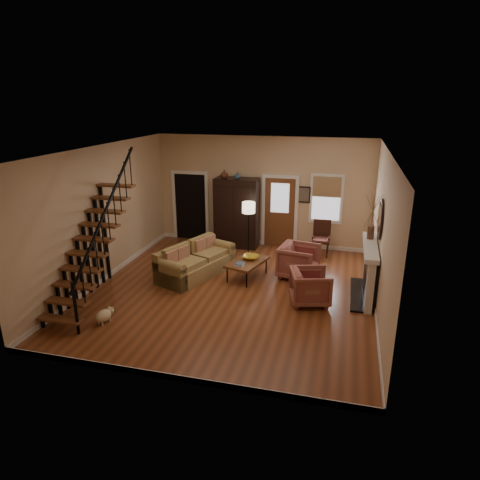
% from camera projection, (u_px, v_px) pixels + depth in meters
% --- Properties ---
extents(room, '(7.00, 7.33, 3.30)m').
position_uv_depth(room, '(234.00, 210.00, 11.37)').
color(room, brown).
rests_on(room, ground).
extents(staircase, '(0.94, 2.80, 3.20)m').
position_uv_depth(staircase, '(89.00, 234.00, 9.08)').
color(staircase, brown).
rests_on(staircase, ground).
extents(fireplace, '(0.33, 1.95, 2.30)m').
position_uv_depth(fireplace, '(371.00, 266.00, 9.62)').
color(fireplace, black).
rests_on(fireplace, ground).
extents(armoire, '(1.30, 0.60, 2.10)m').
position_uv_depth(armoire, '(237.00, 213.00, 12.85)').
color(armoire, black).
rests_on(armoire, ground).
extents(vase_a, '(0.24, 0.24, 0.25)m').
position_uv_depth(vase_a, '(224.00, 174.00, 12.47)').
color(vase_a, '#4C2619').
rests_on(vase_a, armoire).
extents(vase_b, '(0.20, 0.20, 0.21)m').
position_uv_depth(vase_b, '(237.00, 175.00, 12.38)').
color(vase_b, '#334C60').
rests_on(vase_b, armoire).
extents(sofa, '(1.64, 2.34, 0.80)m').
position_uv_depth(sofa, '(196.00, 261.00, 10.89)').
color(sofa, olive).
rests_on(sofa, ground).
extents(coffee_table, '(0.99, 1.33, 0.45)m').
position_uv_depth(coffee_table, '(247.00, 269.00, 10.80)').
color(coffee_table, brown).
rests_on(coffee_table, ground).
extents(bowl, '(0.40, 0.40, 0.10)m').
position_uv_depth(bowl, '(251.00, 257.00, 10.84)').
color(bowl, gold).
rests_on(bowl, coffee_table).
extents(books, '(0.22, 0.30, 0.06)m').
position_uv_depth(books, '(240.00, 264.00, 10.47)').
color(books, beige).
rests_on(books, coffee_table).
extents(armchair_left, '(1.04, 1.02, 0.77)m').
position_uv_depth(armchair_left, '(310.00, 287.00, 9.43)').
color(armchair_left, maroon).
rests_on(armchair_left, ground).
extents(armchair_right, '(1.08, 1.06, 0.85)m').
position_uv_depth(armchair_right, '(299.00, 261.00, 10.78)').
color(armchair_right, maroon).
rests_on(armchair_right, ground).
extents(floor_lamp, '(0.41, 0.41, 1.59)m').
position_uv_depth(floor_lamp, '(248.00, 230.00, 12.11)').
color(floor_lamp, black).
rests_on(floor_lamp, ground).
extents(side_chair, '(0.54, 0.54, 1.02)m').
position_uv_depth(side_chair, '(321.00, 239.00, 12.25)').
color(side_chair, '#331910').
rests_on(side_chair, ground).
extents(dog, '(0.34, 0.46, 0.30)m').
position_uv_depth(dog, '(104.00, 317.00, 8.64)').
color(dog, beige).
rests_on(dog, ground).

